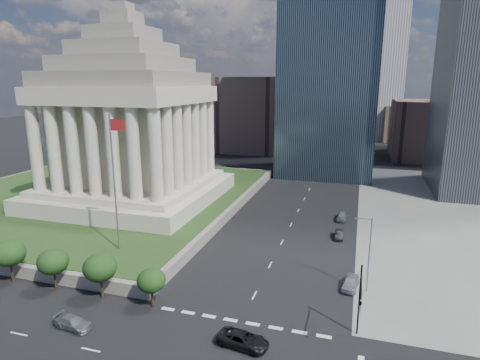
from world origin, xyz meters
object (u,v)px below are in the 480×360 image
at_px(flagpole, 115,176).
at_px(parked_sedan_near, 351,283).
at_px(war_memorial, 128,106).
at_px(parked_sedan_far, 342,216).
at_px(traffic_signal_ne, 360,298).
at_px(parked_sedan_mid, 339,235).
at_px(pickup_truck, 243,340).
at_px(street_lamp_north, 368,251).
at_px(suv_grey, 73,323).

bearing_deg(flagpole, parked_sedan_near, 2.47).
relative_size(war_memorial, parked_sedan_far, 8.62).
bearing_deg(traffic_signal_ne, parked_sedan_mid, 96.82).
height_order(flagpole, pickup_truck, flagpole).
bearing_deg(parked_sedan_far, parked_sedan_mid, -87.02).
bearing_deg(street_lamp_north, parked_sedan_near, 166.59).
bearing_deg(suv_grey, war_memorial, 29.69).
distance_m(war_memorial, parked_sedan_mid, 48.08).
bearing_deg(pickup_truck, parked_sedan_mid, -4.94).
relative_size(war_memorial, parked_sedan_mid, 9.99).
relative_size(war_memorial, parked_sedan_near, 8.55).
relative_size(pickup_truck, suv_grey, 1.20).
bearing_deg(flagpole, war_memorial, 116.89).
xyz_separation_m(parked_sedan_mid, parked_sedan_far, (-0.03, 9.69, 0.13)).
bearing_deg(war_memorial, parked_sedan_far, 5.79).
xyz_separation_m(war_memorial, street_lamp_north, (47.33, -23.00, -15.74)).
distance_m(traffic_signal_ne, parked_sedan_near, 12.60).
relative_size(war_memorial, suv_grey, 8.71).
relative_size(flagpole, parked_sedan_far, 4.42).
height_order(traffic_signal_ne, parked_sedan_mid, traffic_signal_ne).
bearing_deg(parked_sedan_near, suv_grey, -140.48).
bearing_deg(traffic_signal_ne, pickup_truck, -161.47).
relative_size(pickup_truck, parked_sedan_near, 1.18).
bearing_deg(war_memorial, suv_grey, -67.40).
distance_m(street_lamp_north, pickup_truck, 19.74).
relative_size(suv_grey, parked_sedan_mid, 1.15).
bearing_deg(war_memorial, parked_sedan_mid, -7.07).
distance_m(war_memorial, suv_grey, 48.42).
height_order(flagpole, traffic_signal_ne, flagpole).
relative_size(street_lamp_north, parked_sedan_near, 2.19).
bearing_deg(suv_grey, parked_sedan_far, -23.25).
height_order(street_lamp_north, pickup_truck, street_lamp_north).
height_order(pickup_truck, parked_sedan_far, parked_sedan_far).
height_order(war_memorial, parked_sedan_mid, war_memorial).
distance_m(war_memorial, pickup_truck, 55.94).
height_order(parked_sedan_near, parked_sedan_far, parked_sedan_near).
bearing_deg(flagpole, street_lamp_north, 1.63).
distance_m(street_lamp_north, parked_sedan_mid, 18.86).
xyz_separation_m(street_lamp_north, parked_sedan_near, (-1.83, 0.44, -4.88)).
relative_size(traffic_signal_ne, parked_sedan_mid, 2.05).
xyz_separation_m(pickup_truck, parked_sedan_mid, (7.56, 32.67, -0.10)).
bearing_deg(parked_sedan_near, parked_sedan_mid, 105.81).
height_order(traffic_signal_ne, parked_sedan_near, traffic_signal_ne).
bearing_deg(street_lamp_north, war_memorial, 154.08).
bearing_deg(parked_sedan_far, parked_sedan_near, -81.92).
relative_size(traffic_signal_ne, parked_sedan_near, 1.75).
bearing_deg(parked_sedan_far, traffic_signal_ne, -82.05).
height_order(flagpole, parked_sedan_mid, flagpole).
relative_size(flagpole, street_lamp_north, 2.00).
height_order(pickup_truck, parked_sedan_mid, pickup_truck).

